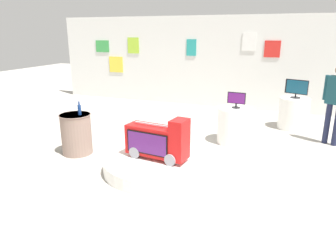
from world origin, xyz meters
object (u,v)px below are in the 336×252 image
novelty_firetruck_tv (158,142)px  shopper_browsing_near_truck (336,99)px  main_display_pedestal (157,164)px  tv_on_left_rear (236,99)px  display_pedestal_center_rear (293,113)px  side_table_round (76,134)px  display_pedestal_left_rear (235,126)px  bottle_on_side_table (79,109)px  tv_on_center_rear (297,88)px

novelty_firetruck_tv → shopper_browsing_near_truck: 4.01m
main_display_pedestal → novelty_firetruck_tv: 0.43m
tv_on_left_rear → display_pedestal_center_rear: (1.21, 1.62, -0.59)m
main_display_pedestal → side_table_round: bearing=174.3°
tv_on_left_rear → shopper_browsing_near_truck: shopper_browsing_near_truck is taller
display_pedestal_left_rear → shopper_browsing_near_truck: (1.98, 0.67, 0.62)m
novelty_firetruck_tv → bottle_on_side_table: (-1.75, 0.21, 0.37)m
display_pedestal_left_rear → display_pedestal_center_rear: (1.21, 1.62, 0.00)m
display_pedestal_left_rear → bottle_on_side_table: size_ratio=2.98×
shopper_browsing_near_truck → tv_on_center_rear: bearing=129.1°
display_pedestal_left_rear → tv_on_left_rear: bearing=-85.1°
bottle_on_side_table → shopper_browsing_near_truck: shopper_browsing_near_truck is taller
display_pedestal_left_rear → tv_on_left_rear: size_ratio=2.05×
tv_on_center_rear → side_table_round: (-4.07, -3.39, -0.63)m
side_table_round → bottle_on_side_table: (0.11, 0.01, 0.51)m
main_display_pedestal → display_pedestal_center_rear: 4.22m
display_pedestal_left_rear → side_table_round: 3.37m
main_display_pedestal → side_table_round: size_ratio=2.32×
side_table_round → tv_on_left_rear: bearing=31.7°
display_pedestal_left_rear → shopper_browsing_near_truck: size_ratio=0.46×
display_pedestal_left_rear → side_table_round: side_table_round is taller
novelty_firetruck_tv → bottle_on_side_table: bottle_on_side_table is taller
main_display_pedestal → shopper_browsing_near_truck: 4.09m
display_pedestal_center_rear → shopper_browsing_near_truck: shopper_browsing_near_truck is taller
main_display_pedestal → novelty_firetruck_tv: (0.02, -0.01, 0.43)m
tv_on_left_rear → shopper_browsing_near_truck: size_ratio=0.22×
tv_on_left_rear → tv_on_center_rear: (1.21, 1.62, 0.05)m
tv_on_center_rear → side_table_round: tv_on_center_rear is taller
display_pedestal_center_rear → tv_on_center_rear: bearing=-71.4°
novelty_firetruck_tv → side_table_round: bearing=174.1°
main_display_pedestal → bottle_on_side_table: (-1.72, 0.20, 0.80)m
tv_on_left_rear → display_pedestal_center_rear: size_ratio=0.49×
tv_on_left_rear → bottle_on_side_table: tv_on_left_rear is taller
display_pedestal_center_rear → side_table_round: bearing=-140.2°
display_pedestal_left_rear → tv_on_center_rear: size_ratio=1.49×
display_pedestal_center_rear → bottle_on_side_table: bearing=-139.5°
display_pedestal_center_rear → side_table_round: 5.30m
bottle_on_side_table → shopper_browsing_near_truck: 5.32m
tv_on_left_rear → bottle_on_side_table: 3.26m
main_display_pedestal → bottle_on_side_table: size_ratio=7.08×
main_display_pedestal → side_table_round: (-1.84, 0.18, 0.30)m
novelty_firetruck_tv → display_pedestal_center_rear: (2.21, 3.59, -0.15)m
display_pedestal_center_rear → novelty_firetruck_tv: bearing=-121.7°
main_display_pedestal → tv_on_left_rear: 2.37m
display_pedestal_center_rear → tv_on_center_rear: tv_on_center_rear is taller
novelty_firetruck_tv → display_pedestal_left_rear: bearing=63.0°
display_pedestal_center_rear → shopper_browsing_near_truck: 1.37m
tv_on_left_rear → main_display_pedestal: bearing=-117.7°
tv_on_left_rear → shopper_browsing_near_truck: bearing=18.7°
shopper_browsing_near_truck → side_table_round: bearing=-153.3°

